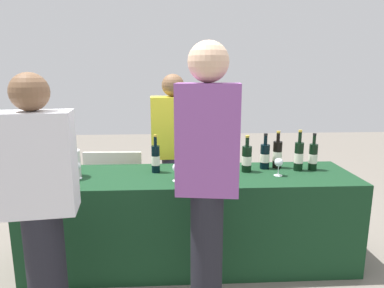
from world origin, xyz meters
The scene contains 19 objects.
ground_plane centered at (0.00, 0.00, 0.00)m, with size 12.00×12.00×0.00m, color slate.
tasting_table centered at (0.00, 0.00, 0.38)m, with size 2.59×0.69×0.75m, color #14381E.
wine_bottle_0 centered at (-0.29, 0.08, 0.87)m, with size 0.07×0.07×0.31m.
wine_bottle_1 centered at (0.10, 0.08, 0.86)m, with size 0.08×0.08×0.30m.
wine_bottle_2 centered at (0.23, 0.09, 0.87)m, with size 0.07×0.07×0.32m.
wine_bottle_3 centered at (0.45, 0.06, 0.86)m, with size 0.08×0.08×0.30m.
wine_bottle_4 centered at (0.62, 0.15, 0.86)m, with size 0.08×0.08×0.30m.
wine_bottle_5 centered at (0.74, 0.16, 0.87)m, with size 0.08×0.08×0.32m.
wine_bottle_6 centered at (0.89, 0.07, 0.88)m, with size 0.07×0.07×0.34m.
wine_bottle_7 centered at (1.01, 0.08, 0.87)m, with size 0.07×0.07×0.31m.
wine_glass_0 centered at (-0.88, -0.05, 0.85)m, with size 0.07×0.07×0.13m.
wine_glass_1 centered at (-0.12, -0.16, 0.85)m, with size 0.07×0.07×0.14m.
wine_glass_2 centered at (0.19, -0.10, 0.86)m, with size 0.08×0.08×0.15m.
wine_glass_3 centered at (0.68, -0.07, 0.85)m, with size 0.07×0.07×0.14m.
ice_bucket centered at (-0.96, -0.02, 0.86)m, with size 0.18×0.18×0.21m, color silver.
server_pouring centered at (-0.14, 0.56, 0.82)m, with size 0.43×0.25×1.54m.
guest_0 centered at (-0.91, -0.73, 0.83)m, with size 0.43×0.27×1.56m.
guest_1 centered at (0.05, -0.69, 0.96)m, with size 0.39×0.25×1.73m.
menu_board centered at (-0.78, 0.82, 0.38)m, with size 0.60×0.03×0.75m, color white.
Camera 1 is at (-0.14, -2.60, 1.55)m, focal length 31.82 mm.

